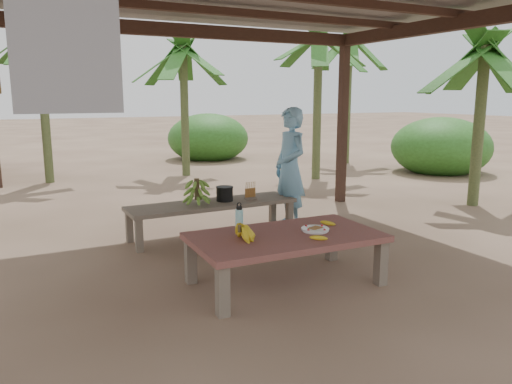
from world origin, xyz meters
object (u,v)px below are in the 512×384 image
ripe_banana_bunch (240,232)px  work_table (286,241)px  water_flask (239,219)px  plate (315,229)px  woman (290,168)px  cooking_pot (225,194)px  bench (212,207)px

ripe_banana_bunch → work_table: bearing=-0.9°
work_table → water_flask: (-0.35, 0.29, 0.19)m
work_table → plate: (0.31, -0.04, 0.08)m
plate → woman: (0.84, 1.90, 0.31)m
ripe_banana_bunch → plate: bearing=-3.4°
plate → woman: bearing=66.0°
plate → woman: woman is taller
plate → ripe_banana_bunch: bearing=176.6°
ripe_banana_bunch → plate: size_ratio=0.97×
ripe_banana_bunch → woman: 2.49m
work_table → cooking_pot: 1.92m
ripe_banana_bunch → water_flask: size_ratio=0.91×
bench → cooking_pot: 0.23m
bench → ripe_banana_bunch: ripe_banana_bunch is taller
woman → water_flask: bearing=-43.7°
woman → bench: bearing=-91.4°
work_table → cooking_pot: cooking_pot is taller
water_flask → woman: (1.51, 1.56, 0.21)m
water_flask → ripe_banana_bunch: bearing=-114.7°
ripe_banana_bunch → cooking_pot: (0.68, 1.90, -0.04)m
bench → ripe_banana_bunch: 1.96m
ripe_banana_bunch → woman: (1.64, 1.85, 0.25)m
ripe_banana_bunch → woman: woman is taller
ripe_banana_bunch → bench: bearing=75.2°
work_table → ripe_banana_bunch: bearing=-179.3°
work_table → bench: bearing=91.2°
ripe_banana_bunch → water_flask: 0.32m
work_table → woman: woman is taller
cooking_pot → bench: bearing=-174.9°
cooking_pot → woman: 1.01m
plate → woman: size_ratio=0.16×
ripe_banana_bunch → cooking_pot: 2.02m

